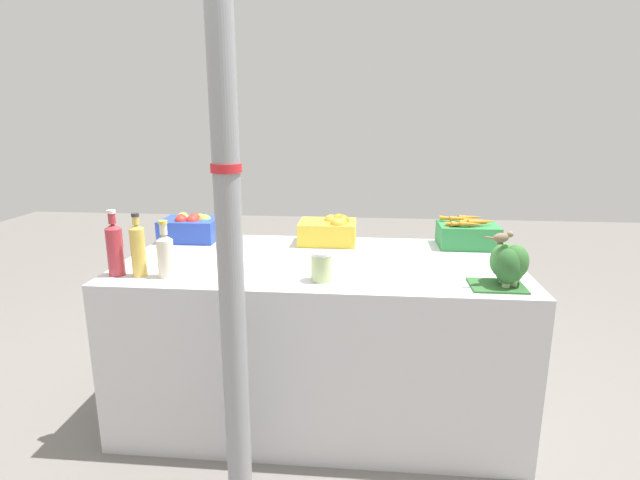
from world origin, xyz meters
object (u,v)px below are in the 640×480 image
Objects in this scene: support_pole at (228,202)px; pickle_jar at (321,266)px; carrot_crate at (468,234)px; orange_crate at (330,230)px; juice_bottle_cloudy at (165,254)px; juice_bottle_golden at (138,249)px; broccoli_pile at (509,265)px; sparrow_bird at (502,237)px; apple_crate at (191,227)px; juice_bottle_ruby at (115,248)px.

pickle_jar is (0.29, 0.37, -0.33)m from support_pole.
orange_crate is at bearing -179.92° from carrot_crate.
juice_bottle_cloudy is at bearing -155.26° from carrot_crate.
orange_crate is 1.02m from juice_bottle_golden.
broccoli_pile is (0.05, -0.64, 0.02)m from carrot_crate.
juice_bottle_cloudy is at bearing 0.00° from juice_bottle_golden.
juice_bottle_golden is 0.80m from pickle_jar.
sparrow_bird is at bearing -168.07° from broccoli_pile.
pickle_jar is 0.97× the size of sparrow_bird.
sparrow_bird is (1.53, -0.64, 0.14)m from apple_crate.
sparrow_bird is at bearing -0.11° from pickle_jar.
juice_bottle_cloudy is (0.12, -0.65, 0.03)m from apple_crate.
orange_crate is 1.05× the size of juice_bottle_ruby.
carrot_crate is 2.42× the size of pickle_jar.
apple_crate is at bearing 179.91° from orange_crate.
support_pole is at bearing -135.25° from carrot_crate.
orange_crate reaches higher than pickle_jar.
juice_bottle_ruby is at bearing 149.68° from support_pole.
juice_bottle_ruby is at bearing 180.00° from juice_bottle_golden.
support_pole is at bearing -35.20° from juice_bottle_golden.
apple_crate is at bearing 158.02° from broccoli_pile.
carrot_crate is at bearing 41.34° from pickle_jar.
support_pole reaches higher than carrot_crate.
broccoli_pile reaches higher than pickle_jar.
support_pole is 8.21× the size of juice_bottle_ruby.
apple_crate reaches higher than pickle_jar.
support_pole reaches higher than juice_bottle_ruby.
juice_bottle_ruby reaches higher than apple_crate.
pickle_jar is at bearing -179.46° from broccoli_pile.
orange_crate is 1.00× the size of carrot_crate.
pickle_jar is (-0.78, -0.01, -0.02)m from broccoli_pile.
juice_bottle_cloudy is (0.12, 0.00, -0.02)m from juice_bottle_golden.
juice_bottle_ruby is (-0.90, -0.65, 0.05)m from orange_crate.
juice_bottle_cloudy is at bearing 0.00° from juice_bottle_ruby.
broccoli_pile is 0.82× the size of juice_bottle_golden.
support_pole is 18.36× the size of sparrow_bird.
orange_crate is at bearing 39.41° from juice_bottle_golden.
support_pole is at bearing -63.30° from apple_crate.
orange_crate is 1.01m from broccoli_pile.
support_pole reaches higher than apple_crate.
sparrow_bird is (0.73, -0.00, 0.14)m from pickle_jar.
juice_bottle_cloudy reaches higher than pickle_jar.
carrot_crate is at bearing 0.08° from orange_crate.
carrot_crate is 2.35× the size of sparrow_bird.
support_pole is at bearing -42.71° from juice_bottle_cloudy.
orange_crate is 0.99m from sparrow_bird.
broccoli_pile is (1.07, 0.38, -0.31)m from support_pole.
support_pole reaches higher than juice_bottle_cloudy.
apple_crate is 1.23× the size of juice_bottle_cloudy.
apple_crate is 1.67m from sparrow_bird.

